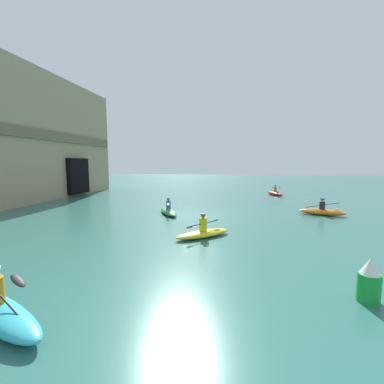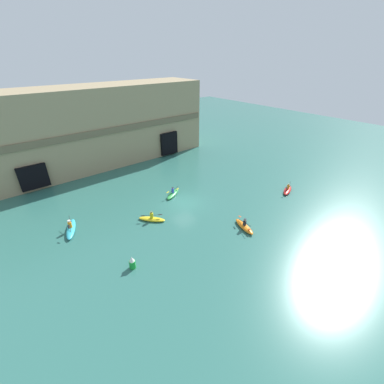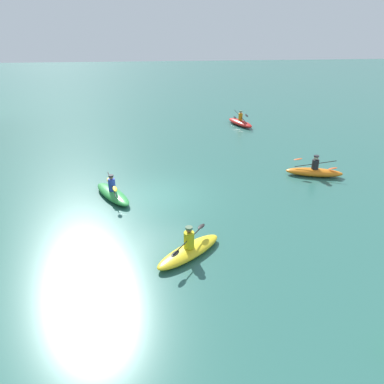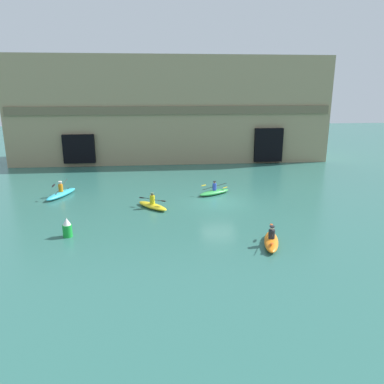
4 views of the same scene
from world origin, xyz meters
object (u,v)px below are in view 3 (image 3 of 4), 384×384
(kayak_yellow, at_px, (189,250))
(kayak_green, at_px, (113,193))
(kayak_red, at_px, (240,122))
(kayak_orange, at_px, (314,171))

(kayak_yellow, height_order, kayak_green, kayak_yellow)
(kayak_yellow, height_order, kayak_red, kayak_yellow)
(kayak_yellow, xyz_separation_m, kayak_green, (4.94, 3.03, 0.00))
(kayak_yellow, distance_m, kayak_orange, 9.67)
(kayak_orange, height_order, kayak_green, kayak_orange)
(kayak_yellow, bearing_deg, kayak_green, -98.87)
(kayak_red, bearing_deg, kayak_orange, 167.20)
(kayak_yellow, relative_size, kayak_red, 0.91)
(kayak_orange, distance_m, kayak_red, 10.49)
(kayak_yellow, bearing_deg, kayak_orange, -178.16)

